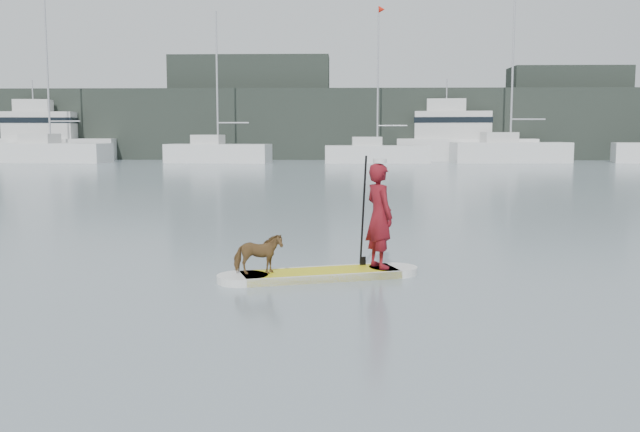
{
  "coord_description": "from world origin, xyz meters",
  "views": [
    {
      "loc": [
        -1.75,
        -10.03,
        2.32
      ],
      "look_at": [
        -2.11,
        1.15,
        1.0
      ],
      "focal_mm": 40.0,
      "sensor_mm": 36.0,
      "label": 1
    }
  ],
  "objects_px": {
    "paddleboard": "(320,274)",
    "paddler": "(379,216)",
    "dog": "(258,254)",
    "motor_yacht_a": "(460,138)",
    "sailboat_c": "(217,152)",
    "sailboat_e": "(509,151)",
    "sailboat_d": "(376,152)",
    "sailboat_b": "(50,150)",
    "motor_yacht_b": "(48,138)"
  },
  "relations": [
    {
      "from": "sailboat_e",
      "to": "motor_yacht_b",
      "type": "distance_m",
      "value": 37.44
    },
    {
      "from": "dog",
      "to": "motor_yacht_b",
      "type": "bearing_deg",
      "value": 13.68
    },
    {
      "from": "sailboat_b",
      "to": "motor_yacht_b",
      "type": "xyz_separation_m",
      "value": [
        -1.81,
        4.04,
        0.92
      ]
    },
    {
      "from": "sailboat_d",
      "to": "sailboat_e",
      "type": "xyz_separation_m",
      "value": [
        10.28,
        1.11,
        0.09
      ]
    },
    {
      "from": "paddler",
      "to": "dog",
      "type": "bearing_deg",
      "value": 79.8
    },
    {
      "from": "sailboat_b",
      "to": "motor_yacht_a",
      "type": "xyz_separation_m",
      "value": [
        32.18,
        3.88,
        0.92
      ]
    },
    {
      "from": "dog",
      "to": "motor_yacht_a",
      "type": "xyz_separation_m",
      "value": [
        10.84,
        47.56,
        1.42
      ]
    },
    {
      "from": "sailboat_d",
      "to": "motor_yacht_a",
      "type": "bearing_deg",
      "value": 29.03
    },
    {
      "from": "motor_yacht_a",
      "to": "dog",
      "type": "bearing_deg",
      "value": -94.87
    },
    {
      "from": "dog",
      "to": "sailboat_e",
      "type": "height_order",
      "value": "sailboat_e"
    },
    {
      "from": "paddler",
      "to": "motor_yacht_a",
      "type": "bearing_deg",
      "value": -38.42
    },
    {
      "from": "paddler",
      "to": "sailboat_d",
      "type": "relative_size",
      "value": 0.15
    },
    {
      "from": "dog",
      "to": "sailboat_c",
      "type": "height_order",
      "value": "sailboat_c"
    },
    {
      "from": "sailboat_c",
      "to": "motor_yacht_b",
      "type": "distance_m",
      "value": 15.44
    },
    {
      "from": "dog",
      "to": "sailboat_c",
      "type": "distance_m",
      "value": 44.39
    },
    {
      "from": "motor_yacht_a",
      "to": "sailboat_e",
      "type": "bearing_deg",
      "value": -33.46
    },
    {
      "from": "sailboat_e",
      "to": "sailboat_c",
      "type": "bearing_deg",
      "value": 178.68
    },
    {
      "from": "paddler",
      "to": "sailboat_e",
      "type": "distance_m",
      "value": 45.71
    },
    {
      "from": "dog",
      "to": "sailboat_b",
      "type": "height_order",
      "value": "sailboat_b"
    },
    {
      "from": "paddleboard",
      "to": "dog",
      "type": "bearing_deg",
      "value": -180.0
    },
    {
      "from": "sailboat_c",
      "to": "sailboat_d",
      "type": "relative_size",
      "value": 0.97
    },
    {
      "from": "paddleboard",
      "to": "paddler",
      "type": "bearing_deg",
      "value": -0.0
    },
    {
      "from": "paddleboard",
      "to": "sailboat_d",
      "type": "xyz_separation_m",
      "value": [
        2.91,
        43.24,
        0.77
      ]
    },
    {
      "from": "paddler",
      "to": "sailboat_d",
      "type": "distance_m",
      "value": 42.98
    },
    {
      "from": "paddleboard",
      "to": "dog",
      "type": "relative_size",
      "value": 4.27
    },
    {
      "from": "paddler",
      "to": "motor_yacht_a",
      "type": "distance_m",
      "value": 47.81
    },
    {
      "from": "sailboat_c",
      "to": "sailboat_e",
      "type": "relative_size",
      "value": 0.89
    },
    {
      "from": "motor_yacht_b",
      "to": "sailboat_d",
      "type": "bearing_deg",
      "value": -16.23
    },
    {
      "from": "paddler",
      "to": "sailboat_d",
      "type": "height_order",
      "value": "sailboat_d"
    },
    {
      "from": "sailboat_c",
      "to": "paddler",
      "type": "bearing_deg",
      "value": -70.03
    },
    {
      "from": "dog",
      "to": "sailboat_e",
      "type": "xyz_separation_m",
      "value": [
        14.14,
        44.64,
        0.48
      ]
    },
    {
      "from": "sailboat_d",
      "to": "motor_yacht_a",
      "type": "height_order",
      "value": "sailboat_d"
    },
    {
      "from": "motor_yacht_a",
      "to": "sailboat_b",
      "type": "bearing_deg",
      "value": -165.17
    },
    {
      "from": "paddleboard",
      "to": "paddler",
      "type": "height_order",
      "value": "paddler"
    },
    {
      "from": "sailboat_c",
      "to": "motor_yacht_a",
      "type": "xyz_separation_m",
      "value": [
        19.15,
        3.95,
        1.02
      ]
    },
    {
      "from": "sailboat_c",
      "to": "motor_yacht_a",
      "type": "height_order",
      "value": "sailboat_c"
    },
    {
      "from": "dog",
      "to": "sailboat_b",
      "type": "xyz_separation_m",
      "value": [
        -21.35,
        43.68,
        0.5
      ]
    },
    {
      "from": "motor_yacht_a",
      "to": "motor_yacht_b",
      "type": "bearing_deg",
      "value": -172.31
    },
    {
      "from": "motor_yacht_b",
      "to": "sailboat_b",
      "type": "bearing_deg",
      "value": -73.26
    },
    {
      "from": "sailboat_e",
      "to": "motor_yacht_a",
      "type": "distance_m",
      "value": 4.5
    },
    {
      "from": "sailboat_d",
      "to": "motor_yacht_b",
      "type": "xyz_separation_m",
      "value": [
        -27.02,
        4.18,
        1.02
      ]
    },
    {
      "from": "sailboat_b",
      "to": "dog",
      "type": "bearing_deg",
      "value": -55.14
    },
    {
      "from": "paddler",
      "to": "sailboat_d",
      "type": "bearing_deg",
      "value": -30.26
    },
    {
      "from": "sailboat_b",
      "to": "sailboat_e",
      "type": "xyz_separation_m",
      "value": [
        35.49,
        0.96,
        -0.02
      ]
    },
    {
      "from": "paddleboard",
      "to": "sailboat_c",
      "type": "xyz_separation_m",
      "value": [
        -9.27,
        43.3,
        0.78
      ]
    },
    {
      "from": "sailboat_b",
      "to": "motor_yacht_b",
      "type": "relative_size",
      "value": 1.3
    },
    {
      "from": "sailboat_b",
      "to": "motor_yacht_b",
      "type": "height_order",
      "value": "sailboat_b"
    },
    {
      "from": "motor_yacht_b",
      "to": "sailboat_c",
      "type": "bearing_deg",
      "value": -22.92
    },
    {
      "from": "sailboat_b",
      "to": "sailboat_c",
      "type": "height_order",
      "value": "sailboat_b"
    },
    {
      "from": "sailboat_d",
      "to": "motor_yacht_a",
      "type": "relative_size",
      "value": 1.03
    }
  ]
}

